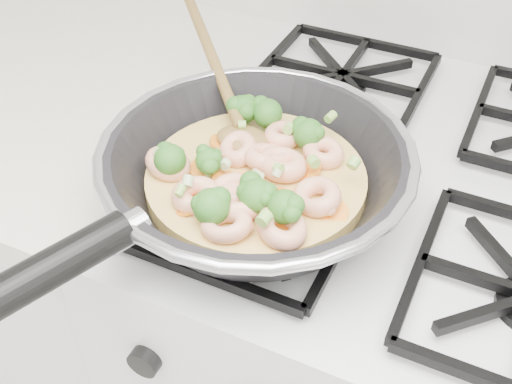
% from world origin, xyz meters
% --- Properties ---
extents(stove, '(0.60, 0.60, 0.92)m').
position_xyz_m(stove, '(0.00, 1.70, 0.46)').
color(stove, silver).
rests_on(stove, ground).
extents(counter_left, '(1.00, 0.60, 0.90)m').
position_xyz_m(counter_left, '(-0.80, 1.70, 0.45)').
color(counter_left, white).
rests_on(counter_left, ground).
extents(skillet, '(0.39, 0.57, 0.09)m').
position_xyz_m(skillet, '(-0.15, 1.55, 0.96)').
color(skillet, black).
rests_on(skillet, stove).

